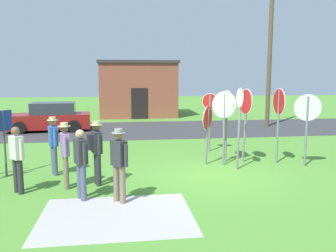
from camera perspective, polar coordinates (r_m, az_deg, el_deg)
ground_plane at (r=10.45m, az=7.10°, el=-8.11°), size 80.00×80.00×0.00m
street_asphalt at (r=19.31m, az=0.12°, el=-0.47°), size 60.00×6.40×0.01m
concrete_path at (r=7.65m, az=-8.41°, el=-14.35°), size 3.20×2.40×0.01m
building_background at (r=25.80m, az=-4.98°, el=6.12°), size 5.57×4.41×3.97m
utility_pole at (r=20.99m, az=16.35°, el=11.98°), size 1.80×0.24×8.47m
parked_car_on_street at (r=19.70m, az=-18.73°, el=1.27°), size 4.42×2.26×1.51m
stop_sign_leaning_left at (r=11.99m, az=12.56°, el=2.34°), size 0.18×0.87×2.50m
stop_sign_leaning_right at (r=13.55m, az=6.86°, el=2.14°), size 0.57×0.27×2.27m
stop_sign_rear_left at (r=12.18m, az=17.63°, el=2.35°), size 0.07×0.90×2.53m
stop_sign_tallest at (r=11.01m, az=11.60°, el=1.58°), size 0.13×0.61×2.57m
stop_sign_low_front at (r=11.48m, az=9.16°, el=1.90°), size 0.85×0.21×2.43m
stop_sign_nearest at (r=12.02m, az=21.81°, el=1.40°), size 0.82×0.26×2.35m
stop_sign_center_cluster at (r=11.97m, az=9.53°, el=2.23°), size 0.19×0.86×2.45m
stop_sign_rear_right at (r=11.53m, az=6.48°, el=0.19°), size 0.51×0.68×1.95m
person_near_signs at (r=8.12m, az=-8.02°, el=-5.70°), size 0.41×0.45×1.74m
person_in_blue at (r=9.44m, az=-16.48°, el=-4.00°), size 0.31×0.56×1.74m
person_in_teal at (r=8.49m, az=-14.06°, el=-5.50°), size 0.36×0.51×1.69m
person_holding_notes at (r=9.51m, az=-11.67°, el=-3.59°), size 0.43×0.55×1.74m
person_with_sunhat at (r=10.83m, az=-18.24°, el=-2.54°), size 0.34×0.54×1.74m
person_in_dark_shirt at (r=9.45m, az=-23.48°, el=-4.55°), size 0.41×0.45×1.69m
info_panel_leftmost at (r=11.18m, az=-25.29°, el=-0.74°), size 0.35×0.51×1.94m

